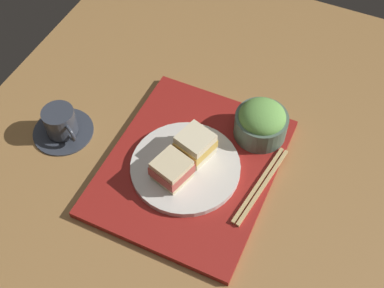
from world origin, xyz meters
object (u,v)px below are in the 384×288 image
(sandwich_far, at_px, (195,145))
(chopsticks_pair, at_px, (261,185))
(sandwich_near, at_px, (172,170))
(coffee_cup, at_px, (61,124))
(salad_bowl, at_px, (261,122))
(sandwich_plate, at_px, (184,166))

(sandwich_far, distance_m, chopsticks_pair, 0.15)
(sandwich_near, distance_m, coffee_cup, 0.28)
(chopsticks_pair, bearing_deg, salad_bowl, 21.30)
(sandwich_near, height_order, chopsticks_pair, sandwich_near)
(sandwich_plate, xyz_separation_m, salad_bowl, (0.15, -0.11, 0.03))
(sandwich_plate, xyz_separation_m, sandwich_far, (0.04, -0.01, 0.04))
(sandwich_near, height_order, coffee_cup, sandwich_near)
(sandwich_far, bearing_deg, sandwich_near, 165.73)
(sandwich_plate, relative_size, sandwich_far, 2.73)
(sandwich_plate, height_order, coffee_cup, coffee_cup)
(coffee_cup, bearing_deg, sandwich_near, -94.19)
(sandwich_near, relative_size, coffee_cup, 0.62)
(salad_bowl, height_order, chopsticks_pair, salad_bowl)
(sandwich_plate, xyz_separation_m, coffee_cup, (-0.02, 0.28, 0.01))
(sandwich_far, height_order, salad_bowl, salad_bowl)
(sandwich_near, distance_m, salad_bowl, 0.22)
(sandwich_plate, xyz_separation_m, chopsticks_pair, (0.03, -0.16, -0.00))
(sandwich_near, distance_m, sandwich_far, 0.07)
(sandwich_near, distance_m, chopsticks_pair, 0.18)
(sandwich_plate, distance_m, coffee_cup, 0.28)
(sandwich_far, distance_m, coffee_cup, 0.30)
(sandwich_near, relative_size, chopsticks_pair, 0.40)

